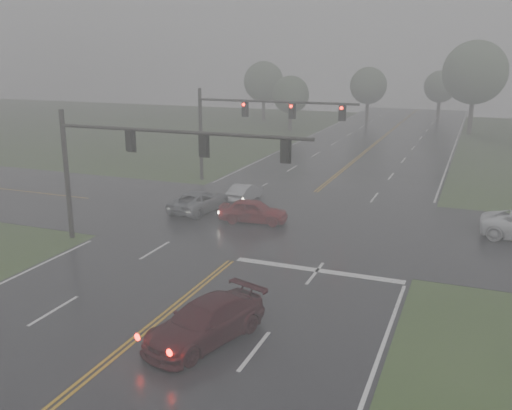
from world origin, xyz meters
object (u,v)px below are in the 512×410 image
at_px(sedan_maroon, 206,341).
at_px(sedan_red, 253,222).
at_px(car_grey, 200,211).
at_px(signal_gantry_far, 246,118).
at_px(signal_gantry_near, 134,154).
at_px(sedan_silver, 245,201).

relative_size(sedan_maroon, sedan_red, 1.21).
distance_m(sedan_maroon, car_grey, 17.96).
bearing_deg(sedan_red, signal_gantry_far, 17.02).
distance_m(sedan_red, signal_gantry_near, 9.42).
bearing_deg(sedan_silver, signal_gantry_far, -66.18).
xyz_separation_m(sedan_maroon, signal_gantry_far, (-8.64, 24.88, 5.32)).
bearing_deg(signal_gantry_near, sedan_red, 57.90).
relative_size(sedan_red, car_grey, 0.86).
xyz_separation_m(car_grey, signal_gantry_far, (-0.29, 8.97, 5.32)).
relative_size(sedan_silver, signal_gantry_near, 0.27).
xyz_separation_m(signal_gantry_near, signal_gantry_far, (-0.48, 16.69, 0.10)).
bearing_deg(signal_gantry_far, sedan_red, -65.21).
relative_size(signal_gantry_near, signal_gantry_far, 1.10).
distance_m(sedan_maroon, signal_gantry_far, 26.87).
relative_size(sedan_silver, signal_gantry_far, 0.29).
xyz_separation_m(sedan_silver, signal_gantry_near, (-1.61, -11.39, 5.22)).
distance_m(sedan_red, signal_gantry_far, 12.29).
height_order(car_grey, signal_gantry_near, signal_gantry_near).
height_order(sedan_red, car_grey, sedan_red).
height_order(sedan_red, sedan_silver, sedan_red).
bearing_deg(signal_gantry_near, sedan_maroon, -45.09).
height_order(sedan_maroon, signal_gantry_far, signal_gantry_far).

